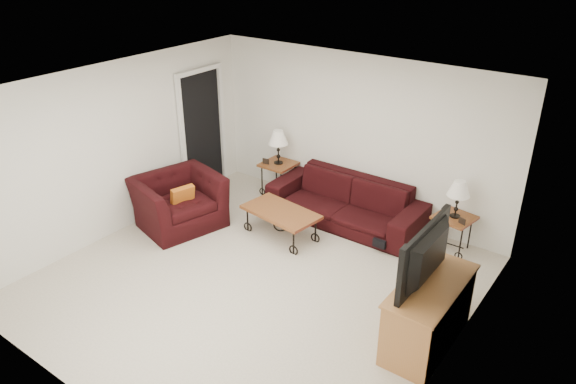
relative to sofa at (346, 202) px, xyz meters
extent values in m
plane|color=beige|center=(-0.12, -2.02, -0.35)|extent=(5.00, 5.00, 0.00)
cube|color=white|center=(-0.12, 0.48, 0.90)|extent=(5.00, 0.02, 2.50)
cube|color=white|center=(-0.12, -4.52, 0.90)|extent=(5.00, 0.02, 2.50)
cube|color=white|center=(-2.62, -2.02, 0.90)|extent=(0.02, 5.00, 2.50)
cube|color=white|center=(2.38, -2.02, 0.90)|extent=(0.02, 5.00, 2.50)
plane|color=white|center=(-0.12, -2.02, 2.15)|extent=(5.00, 5.00, 0.00)
cube|color=black|center=(-2.59, -0.37, 0.67)|extent=(0.08, 0.94, 2.04)
imported|color=black|center=(0.00, 0.00, 0.00)|extent=(2.40, 0.94, 0.70)
cube|color=brown|center=(-1.42, 0.18, -0.06)|extent=(0.53, 0.53, 0.57)
cube|color=brown|center=(1.62, 0.18, -0.08)|extent=(0.57, 0.57, 0.54)
cube|color=black|center=(-1.57, 0.03, 0.27)|extent=(0.12, 0.03, 0.10)
cube|color=black|center=(1.77, 0.03, 0.23)|extent=(0.10, 0.05, 0.09)
cube|color=brown|center=(-0.54, -0.92, -0.14)|extent=(1.19, 0.75, 0.42)
imported|color=black|center=(-2.00, -1.55, 0.04)|extent=(1.34, 1.44, 0.78)
cube|color=#BB5118|center=(-1.85, -1.60, 0.17)|extent=(0.18, 0.37, 0.36)
cube|color=#A46A3D|center=(2.11, -1.82, 0.03)|extent=(0.53, 1.28, 0.77)
imported|color=black|center=(2.09, -1.82, 0.75)|extent=(0.15, 1.14, 0.66)
ellipsoid|color=black|center=(0.85, -0.39, -0.16)|extent=(0.34, 0.29, 0.38)
camera|label=1|loc=(3.63, -6.47, 3.76)|focal=33.88mm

